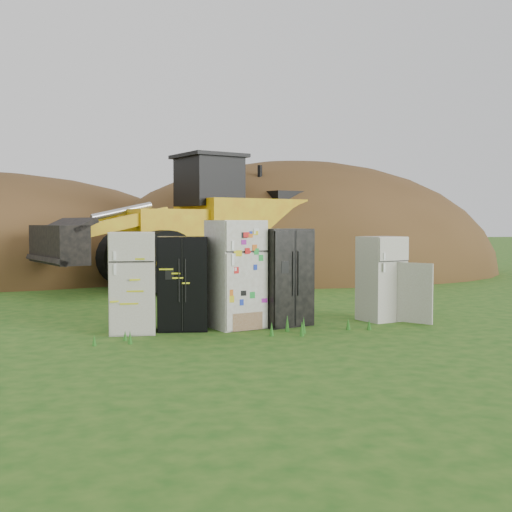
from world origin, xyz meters
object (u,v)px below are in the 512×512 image
(fridge_leftmost, at_px, (133,283))
(fridge_open_door, at_px, (381,279))
(fridge_black_side, at_px, (183,283))
(fridge_dark_mid, at_px, (282,277))
(fridge_sticker, at_px, (236,274))
(wheel_loader, at_px, (179,221))

(fridge_leftmost, xyz_separation_m, fridge_open_door, (4.72, 0.01, -0.05))
(fridge_black_side, relative_size, fridge_dark_mid, 0.92)
(fridge_leftmost, height_order, fridge_dark_mid, fridge_dark_mid)
(fridge_black_side, relative_size, fridge_open_door, 1.01)
(fridge_sticker, distance_m, wheel_loader, 7.20)
(fridge_black_side, xyz_separation_m, fridge_sticker, (0.95, -0.06, 0.14))
(fridge_black_side, distance_m, fridge_sticker, 0.96)
(fridge_leftmost, xyz_separation_m, wheel_loader, (2.09, 7.14, 1.07))
(fridge_dark_mid, height_order, fridge_open_door, fridge_dark_mid)
(fridge_sticker, height_order, fridge_open_door, fridge_sticker)
(fridge_sticker, relative_size, wheel_loader, 0.24)
(fridge_dark_mid, relative_size, fridge_open_door, 1.10)
(fridge_sticker, bearing_deg, fridge_black_side, 162.47)
(fridge_open_door, relative_size, wheel_loader, 0.20)
(fridge_black_side, distance_m, fridge_dark_mid, 1.85)
(fridge_leftmost, height_order, fridge_black_side, fridge_leftmost)
(fridge_black_side, height_order, fridge_dark_mid, fridge_dark_mid)
(fridge_black_side, xyz_separation_m, fridge_open_door, (3.85, -0.06, -0.01))
(fridge_leftmost, bearing_deg, fridge_sticker, 8.70)
(fridge_leftmost, xyz_separation_m, fridge_black_side, (0.87, 0.06, -0.04))
(wheel_loader, bearing_deg, fridge_open_door, -86.31)
(fridge_dark_mid, bearing_deg, fridge_leftmost, 164.80)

